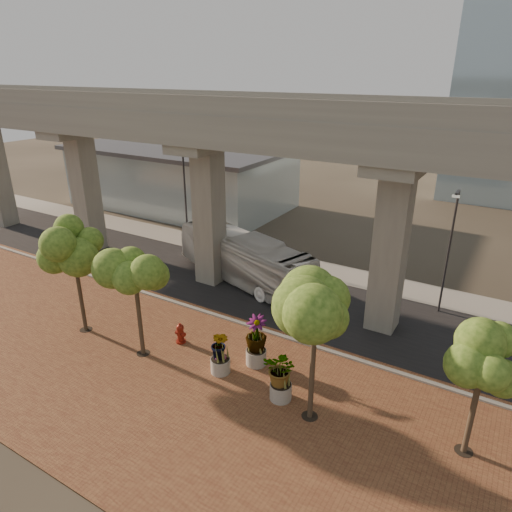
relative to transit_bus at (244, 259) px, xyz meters
The scene contains 18 objects.
ground 5.34m from the transit_bus, 38.14° to the right, with size 160.00×160.00×0.00m, color #312B23.
brick_plaza 11.94m from the transit_bus, 70.28° to the right, with size 70.00×13.00×0.06m, color brown.
asphalt_road 4.46m from the transit_bus, 15.87° to the right, with size 90.00×8.00×0.04m, color black.
curb_strip 6.69m from the transit_bus, 52.14° to the right, with size 70.00×0.25×0.16m, color gray.
far_sidewalk 6.14m from the transit_bus, 47.55° to the left, with size 90.00×3.00×0.06m, color gray.
transit_viaduct 6.99m from the transit_bus, 15.87° to the right, with size 72.00×5.60×12.40m.
station_pavilion 20.60m from the transit_bus, 141.21° to the left, with size 23.00×13.00×6.30m.
transit_bus is the anchor object (origin of this frame).
fire_hydrant 8.58m from the transit_bus, 81.52° to the right, with size 0.58×0.52×1.16m.
planter_front 12.53m from the transit_bus, 50.38° to the right, with size 2.19×2.19×2.40m.
planter_right 9.82m from the transit_bus, 54.37° to the right, with size 2.50×2.50×2.67m.
planter_left 10.49m from the transit_bus, 64.14° to the right, with size 2.13×2.13×2.34m.
street_tree_far_west 11.51m from the transit_bus, 112.38° to the right, with size 3.44×3.44×6.56m.
street_tree_near_west 10.68m from the transit_bus, 88.63° to the right, with size 3.58×3.58×6.31m.
street_tree_near_east 14.36m from the transit_bus, 46.26° to the right, with size 3.79×3.79×7.04m.
street_tree_far_east 17.93m from the transit_bus, 29.32° to the right, with size 3.04×3.04×5.38m.
streetlamp_west 9.28m from the transit_bus, 156.41° to the left, with size 0.43×1.26×8.73m.
streetlamp_east 12.98m from the transit_bus, 10.27° to the left, with size 0.37×1.09×7.55m.
Camera 1 is at (11.51, -21.18, 13.71)m, focal length 32.00 mm.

